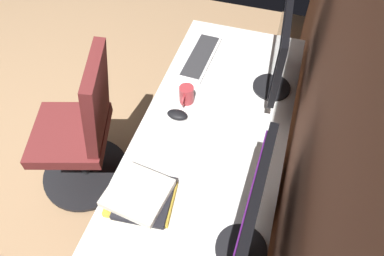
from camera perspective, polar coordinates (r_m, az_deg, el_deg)
name	(u,v)px	position (r m, az deg, el deg)	size (l,w,h in m)	color
wall_back	(337,102)	(1.19, 21.78, 3.76)	(4.57, 0.10, 2.60)	brown
desk	(202,169)	(1.71, 1.61, -6.38)	(2.05, 0.71, 0.73)	white
drawer_pedestal	(208,194)	(2.01, 2.53, -10.32)	(0.40, 0.51, 0.69)	white
monitor_primary	(249,220)	(1.24, 8.88, -14.00)	(0.52, 0.20, 0.47)	black
monitor_secondary	(280,48)	(1.83, 13.65, 12.03)	(0.51, 0.20, 0.46)	black
keyboard_main	(200,57)	(2.13, 1.30, 11.09)	(0.43, 0.16, 0.02)	silver
mouse_main	(177,115)	(1.81, -2.32, 2.11)	(0.06, 0.10, 0.03)	black
book_stack_near	(141,197)	(1.53, -8.01, -10.60)	(0.25, 0.29, 0.09)	gold
coffee_mug	(186,95)	(1.85, -0.89, 5.23)	(0.12, 0.08, 0.09)	#A53338
office_chair	(83,135)	(2.18, -16.71, -0.99)	(0.56, 0.60, 0.97)	maroon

